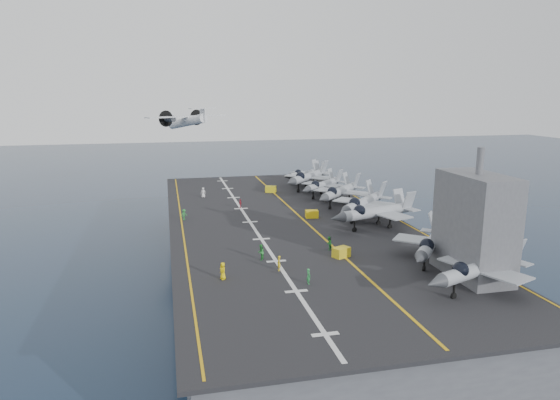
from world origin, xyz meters
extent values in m
plane|color=#142135|center=(0.00, 0.00, 0.00)|extent=(500.00, 500.00, 0.00)
cube|color=#56595E|center=(0.00, 0.00, 5.00)|extent=(36.00, 90.00, 10.00)
cube|color=black|center=(0.00, 0.00, 10.20)|extent=(38.00, 92.00, 0.40)
cube|color=gold|center=(3.00, 0.00, 10.42)|extent=(0.35, 90.00, 0.02)
cube|color=silver|center=(-6.00, 0.00, 10.42)|extent=(0.50, 90.00, 0.02)
cube|color=gold|center=(-17.00, 0.00, 10.42)|extent=(0.25, 90.00, 0.02)
cube|color=gold|center=(18.50, 0.00, 10.42)|extent=(0.25, 90.00, 0.02)
imported|color=yellow|center=(-13.28, -24.67, 11.41)|extent=(1.12, 1.39, 2.01)
imported|color=yellow|center=(-6.40, -23.31, 11.32)|extent=(0.78, 1.14, 1.84)
imported|color=#268C33|center=(-7.78, -18.98, 11.42)|extent=(1.26, 1.45, 2.04)
imported|color=#267C33|center=(-16.51, 3.91, 11.33)|extent=(1.34, 1.23, 1.85)
imported|color=#A42231|center=(-6.02, 10.55, 11.23)|extent=(1.08, 1.20, 1.67)
imported|color=silver|center=(-11.97, 21.65, 11.42)|extent=(1.24, 0.83, 2.04)
imported|color=green|center=(-4.13, -28.20, 11.30)|extent=(0.82, 1.14, 1.79)
imported|color=#268C33|center=(1.99, -17.01, 11.35)|extent=(1.32, 1.36, 1.90)
camera|label=1|loc=(-18.95, -78.58, 31.32)|focal=32.00mm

